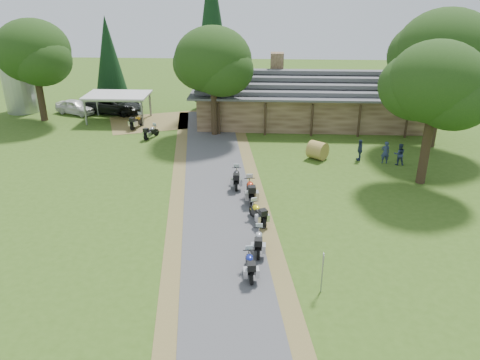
# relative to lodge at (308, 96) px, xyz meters

# --- Properties ---
(ground) EXTENTS (120.00, 120.00, 0.00)m
(ground) POSITION_rel_lodge_xyz_m (-6.00, -24.00, -2.45)
(ground) COLOR #355517
(ground) RESTS_ON ground
(driveway) EXTENTS (51.95, 51.95, 0.00)m
(driveway) POSITION_rel_lodge_xyz_m (-6.50, -20.00, -2.45)
(driveway) COLOR #454548
(driveway) RESTS_ON ground
(lodge) EXTENTS (21.40, 9.40, 4.90)m
(lodge) POSITION_rel_lodge_xyz_m (0.00, 0.00, 0.00)
(lodge) COLOR brown
(lodge) RESTS_ON ground
(silo) EXTENTS (3.26, 3.26, 6.58)m
(silo) POSITION_rel_lodge_xyz_m (-28.59, 2.03, 0.84)
(silo) COLOR gray
(silo) RESTS_ON ground
(carport) EXTENTS (5.89, 3.95, 2.54)m
(carport) POSITION_rel_lodge_xyz_m (-17.93, -0.68, -1.18)
(carport) COLOR silver
(carport) RESTS_ON ground
(car_white_sedan) EXTENTS (4.15, 5.91, 1.81)m
(car_white_sedan) POSITION_rel_lodge_xyz_m (-22.95, 1.37, -1.54)
(car_white_sedan) COLOR white
(car_white_sedan) RESTS_ON ground
(car_dark_suv) EXTENTS (4.08, 6.81, 2.44)m
(car_dark_suv) POSITION_rel_lodge_xyz_m (-19.20, 1.87, -1.23)
(car_dark_suv) COLOR black
(car_dark_suv) RESTS_ON ground
(motorcycle_row_a) EXTENTS (0.82, 1.87, 1.24)m
(motorcycle_row_a) POSITION_rel_lodge_xyz_m (-4.63, -25.29, -1.83)
(motorcycle_row_a) COLOR navy
(motorcycle_row_a) RESTS_ON ground
(motorcycle_row_b) EXTENTS (0.64, 1.88, 1.28)m
(motorcycle_row_b) POSITION_rel_lodge_xyz_m (-4.25, -23.23, -1.81)
(motorcycle_row_b) COLOR #939399
(motorcycle_row_b) RESTS_ON ground
(motorcycle_row_c) EXTENTS (1.34, 1.93, 1.27)m
(motorcycle_row_c) POSITION_rel_lodge_xyz_m (-4.37, -20.19, -1.82)
(motorcycle_row_c) COLOR yellow
(motorcycle_row_c) RESTS_ON ground
(motorcycle_row_d) EXTENTS (0.97, 2.20, 1.46)m
(motorcycle_row_d) POSITION_rel_lodge_xyz_m (-4.85, -17.37, -1.72)
(motorcycle_row_d) COLOR red
(motorcycle_row_d) RESTS_ON ground
(motorcycle_row_e) EXTENTS (0.73, 1.98, 1.33)m
(motorcycle_row_e) POSITION_rel_lodge_xyz_m (-5.84, -15.37, -1.78)
(motorcycle_row_e) COLOR black
(motorcycle_row_e) RESTS_ON ground
(motorcycle_carport_a) EXTENTS (1.17, 2.03, 1.32)m
(motorcycle_carport_a) POSITION_rel_lodge_xyz_m (-15.62, -3.01, -1.79)
(motorcycle_carport_a) COLOR gold
(motorcycle_carport_a) RESTS_ON ground
(motorcycle_carport_b) EXTENTS (1.25, 1.79, 1.18)m
(motorcycle_carport_b) POSITION_rel_lodge_xyz_m (-13.68, -5.79, -1.86)
(motorcycle_carport_b) COLOR gray
(motorcycle_carport_b) RESTS_ON ground
(person_a) EXTENTS (0.56, 0.41, 1.98)m
(person_a) POSITION_rel_lodge_xyz_m (4.84, -10.68, -1.46)
(person_a) COLOR navy
(person_a) RESTS_ON ground
(person_b) EXTENTS (0.56, 0.42, 1.91)m
(person_b) POSITION_rel_lodge_xyz_m (5.80, -10.93, -1.50)
(person_b) COLOR navy
(person_b) RESTS_ON ground
(person_c) EXTENTS (0.39, 0.54, 1.88)m
(person_c) POSITION_rel_lodge_xyz_m (3.09, -10.13, -1.51)
(person_c) COLOR navy
(person_c) RESTS_ON ground
(hay_bale) EXTENTS (1.81, 1.83, 1.36)m
(hay_bale) POSITION_rel_lodge_xyz_m (-0.03, -10.02, -1.77)
(hay_bale) COLOR olive
(hay_bale) RESTS_ON ground
(sign_post) EXTENTS (0.35, 0.06, 1.96)m
(sign_post) POSITION_rel_lodge_xyz_m (-1.47, -26.39, -1.47)
(sign_post) COLOR gray
(sign_post) RESTS_ON ground
(oak_lodge_left) EXTENTS (6.38, 6.38, 10.38)m
(oak_lodge_left) POSITION_rel_lodge_xyz_m (-8.39, -4.55, 2.74)
(oak_lodge_left) COLOR black
(oak_lodge_left) RESTS_ON ground
(oak_lodge_right) EXTENTS (7.51, 7.51, 12.13)m
(oak_lodge_right) POSITION_rel_lodge_xyz_m (9.46, -6.64, 3.61)
(oak_lodge_right) COLOR black
(oak_lodge_right) RESTS_ON ground
(oak_driveway) EXTENTS (6.02, 6.02, 10.90)m
(oak_driveway) POSITION_rel_lodge_xyz_m (6.46, -14.13, 3.00)
(oak_driveway) COLOR black
(oak_driveway) RESTS_ON ground
(oak_silo) EXTENTS (6.71, 6.71, 10.49)m
(oak_silo) POSITION_rel_lodge_xyz_m (-25.15, -1.06, 2.79)
(oak_silo) COLOR black
(oak_silo) RESTS_ON ground
(cedar_near) EXTENTS (4.14, 4.14, 14.97)m
(cedar_near) POSITION_rel_lodge_xyz_m (-9.31, 3.63, 5.03)
(cedar_near) COLOR black
(cedar_near) RESTS_ON ground
(cedar_far) EXTENTS (3.45, 3.45, 9.14)m
(cedar_far) POSITION_rel_lodge_xyz_m (-20.35, 5.32, 2.12)
(cedar_far) COLOR black
(cedar_far) RESTS_ON ground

